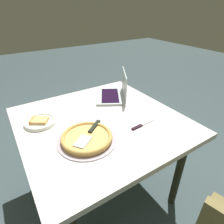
{
  "coord_description": "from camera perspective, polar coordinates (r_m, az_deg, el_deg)",
  "views": [
    {
      "loc": [
        0.98,
        -0.53,
        1.45
      ],
      "look_at": [
        0.02,
        0.08,
        0.79
      ],
      "focal_mm": 29.97,
      "sensor_mm": 36.0,
      "label": 1
    }
  ],
  "objects": [
    {
      "name": "pizza_tray",
      "position": [
        1.13,
        -7.67,
        -7.8
      ],
      "size": [
        0.36,
        0.36,
        0.04
      ],
      "color": "#A693A0",
      "rests_on": "dining_table"
    },
    {
      "name": "ground_plane",
      "position": [
        1.83,
        -2.71,
        -22.08
      ],
      "size": [
        12.0,
        12.0,
        0.0
      ],
      "primitive_type": "plane",
      "color": "#344345"
    },
    {
      "name": "laptop",
      "position": [
        1.62,
        0.75,
        5.96
      ],
      "size": [
        0.4,
        0.37,
        0.22
      ],
      "color": "#B1BFBD",
      "rests_on": "dining_table"
    },
    {
      "name": "dining_table",
      "position": [
        1.37,
        -3.36,
        -5.18
      ],
      "size": [
        1.08,
        1.09,
        0.74
      ],
      "color": "beige",
      "rests_on": "ground_plane"
    },
    {
      "name": "table_knife",
      "position": [
        1.27,
        8.87,
        -4.03
      ],
      "size": [
        0.03,
        0.21,
        0.01
      ],
      "color": "#C0B0BA",
      "rests_on": "dining_table"
    },
    {
      "name": "pizza_plate",
      "position": [
        1.37,
        -21.17,
        -2.77
      ],
      "size": [
        0.21,
        0.21,
        0.04
      ],
      "color": "white",
      "rests_on": "dining_table"
    }
  ]
}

